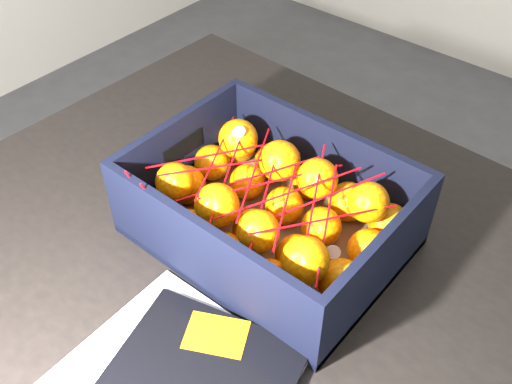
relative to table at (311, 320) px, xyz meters
The scene contains 5 objects.
ground 0.71m from the table, 121.98° to the left, with size 3.50×3.50×0.00m, color #3D3D40.
table is the anchor object (origin of this frame).
produce_crate 0.17m from the table, 168.63° to the left, with size 0.37×0.27×0.13m.
clementine_heap 0.18m from the table, 168.47° to the left, with size 0.35×0.25×0.11m.
mesh_net 0.23m from the table, behind, with size 0.30×0.24×0.09m.
Camera 1 is at (0.41, -0.68, 1.38)m, focal length 41.11 mm.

